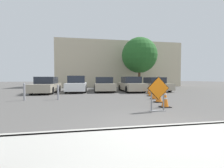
% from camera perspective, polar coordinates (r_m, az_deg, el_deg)
% --- Properties ---
extents(ground_plane, '(96.00, 96.00, 0.00)m').
position_cam_1_polar(ground_plane, '(13.57, -2.39, -3.34)').
color(ground_plane, '#565451').
extents(sidewalk_strip, '(28.79, 2.52, 0.14)m').
position_cam_1_polar(sidewalk_strip, '(3.05, 29.55, -22.17)').
color(sidewalk_strip, '#ADAAA3').
rests_on(sidewalk_strip, ground_plane).
extents(curb_lip, '(28.79, 0.20, 0.14)m').
position_cam_1_polar(curb_lip, '(4.03, 17.61, -15.87)').
color(curb_lip, '#ADAAA3').
rests_on(curb_lip, ground_plane).
extents(road_closed_sign, '(0.92, 0.20, 1.38)m').
position_cam_1_polar(road_closed_sign, '(6.21, 17.17, -2.93)').
color(road_closed_sign, black).
rests_on(road_closed_sign, ground_plane).
extents(traffic_cone_nearest, '(0.43, 0.43, 0.81)m').
position_cam_1_polar(traffic_cone_nearest, '(7.22, 19.58, -5.22)').
color(traffic_cone_nearest, black).
rests_on(traffic_cone_nearest, ground_plane).
extents(traffic_cone_second, '(0.45, 0.45, 0.80)m').
position_cam_1_polar(traffic_cone_second, '(8.60, 17.40, -4.07)').
color(traffic_cone_second, black).
rests_on(traffic_cone_second, ground_plane).
extents(traffic_cone_third, '(0.39, 0.39, 0.78)m').
position_cam_1_polar(traffic_cone_third, '(9.86, 15.75, -3.29)').
color(traffic_cone_third, black).
rests_on(traffic_cone_third, ground_plane).
extents(traffic_cone_fourth, '(0.44, 0.44, 0.69)m').
position_cam_1_polar(traffic_cone_fourth, '(11.40, 14.54, -2.79)').
color(traffic_cone_fourth, black).
rests_on(traffic_cone_fourth, ground_plane).
extents(traffic_cone_fifth, '(0.51, 0.51, 0.81)m').
position_cam_1_polar(traffic_cone_fifth, '(12.86, 14.15, -1.95)').
color(traffic_cone_fifth, black).
rests_on(traffic_cone_fifth, ground_plane).
extents(parked_car_nearest, '(1.94, 4.49, 1.44)m').
position_cam_1_polar(parked_car_nearest, '(14.73, -23.66, -0.53)').
color(parked_car_nearest, '#A39984').
rests_on(parked_car_nearest, ground_plane).
extents(parked_car_second, '(1.92, 4.19, 1.54)m').
position_cam_1_polar(parked_car_second, '(14.86, -13.25, -0.20)').
color(parked_car_second, white).
rests_on(parked_car_second, ground_plane).
extents(parked_car_third, '(2.03, 4.21, 1.43)m').
position_cam_1_polar(parked_car_third, '(15.00, -3.12, -0.30)').
color(parked_car_third, '#A39984').
rests_on(parked_car_third, ground_plane).
extents(parked_car_fourth, '(1.90, 4.05, 1.47)m').
position_cam_1_polar(parked_car_fourth, '(14.88, 7.32, -0.29)').
color(parked_car_fourth, '#A39984').
rests_on(parked_car_fourth, ground_plane).
extents(parked_car_fifth, '(2.09, 4.18, 1.41)m').
position_cam_1_polar(parked_car_fifth, '(16.12, 16.00, -0.23)').
color(parked_car_fifth, '#A39984').
rests_on(parked_car_fifth, ground_plane).
extents(bollard_nearest, '(0.12, 0.12, 0.92)m').
position_cam_1_polar(bollard_nearest, '(9.73, -19.83, -2.81)').
color(bollard_nearest, gray).
rests_on(bollard_nearest, ground_plane).
extents(bollard_second, '(0.12, 0.12, 1.04)m').
position_cam_1_polar(bollard_second, '(10.22, -30.43, -2.40)').
color(bollard_second, gray).
rests_on(bollard_second, ground_plane).
extents(building_facade_backdrop, '(19.51, 5.00, 7.02)m').
position_cam_1_polar(building_facade_backdrop, '(25.17, 2.57, 7.21)').
color(building_facade_backdrop, beige).
rests_on(building_facade_backdrop, ground_plane).
extents(street_tree_behind_lot, '(4.64, 4.64, 6.67)m').
position_cam_1_polar(street_tree_behind_lot, '(20.42, 10.39, 10.70)').
color(street_tree_behind_lot, '#513823').
rests_on(street_tree_behind_lot, ground_plane).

